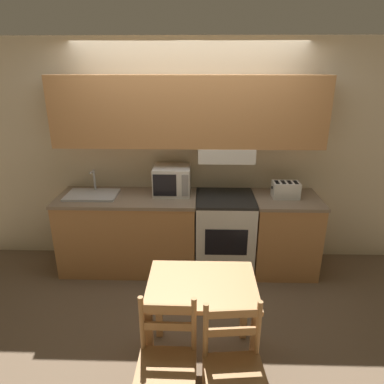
% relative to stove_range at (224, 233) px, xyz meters
% --- Properties ---
extents(ground_plane, '(16.00, 16.00, 0.00)m').
position_rel_stove_range_xyz_m(ground_plane, '(-0.41, 0.31, -0.44)').
color(ground_plane, brown).
extents(wall_back, '(5.29, 0.38, 2.55)m').
position_rel_stove_range_xyz_m(wall_back, '(-0.40, 0.24, 1.09)').
color(wall_back, beige).
rests_on(wall_back, ground_plane).
extents(lower_counter_main, '(1.54, 0.65, 0.89)m').
position_rel_stove_range_xyz_m(lower_counter_main, '(-1.10, -0.00, 0.00)').
color(lower_counter_main, '#B27A47').
rests_on(lower_counter_main, ground_plane).
extents(lower_counter_right_stub, '(0.72, 0.65, 0.89)m').
position_rel_stove_range_xyz_m(lower_counter_right_stub, '(0.68, -0.00, 0.00)').
color(lower_counter_right_stub, '#B27A47').
rests_on(lower_counter_right_stub, ground_plane).
extents(stove_range, '(0.64, 0.63, 0.89)m').
position_rel_stove_range_xyz_m(stove_range, '(0.00, 0.00, 0.00)').
color(stove_range, silver).
rests_on(stove_range, ground_plane).
extents(microwave, '(0.41, 0.36, 0.31)m').
position_rel_stove_range_xyz_m(microwave, '(-0.60, 0.11, 0.60)').
color(microwave, silver).
rests_on(microwave, lower_counter_main).
extents(toaster, '(0.30, 0.18, 0.17)m').
position_rel_stove_range_xyz_m(toaster, '(0.66, 0.01, 0.53)').
color(toaster, silver).
rests_on(toaster, lower_counter_right_stub).
extents(sink_basin, '(0.56, 0.37, 0.27)m').
position_rel_stove_range_xyz_m(sink_basin, '(-1.49, -0.00, 0.46)').
color(sink_basin, '#B7BABF').
rests_on(sink_basin, lower_counter_main).
extents(dining_table, '(0.81, 0.61, 0.74)m').
position_rel_stove_range_xyz_m(dining_table, '(-0.26, -1.39, 0.16)').
color(dining_table, '#B27F4C').
rests_on(dining_table, ground_plane).
extents(chair_left_of_table, '(0.38, 0.38, 0.86)m').
position_rel_stove_range_xyz_m(chair_left_of_table, '(-0.49, -1.86, -0.01)').
color(chair_left_of_table, '#B27F4C').
rests_on(chair_left_of_table, ground_plane).
extents(chair_right_of_table, '(0.41, 0.41, 0.86)m').
position_rel_stove_range_xyz_m(chair_right_of_table, '(-0.05, -1.90, -0.01)').
color(chair_right_of_table, '#B27F4C').
rests_on(chair_right_of_table, ground_plane).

